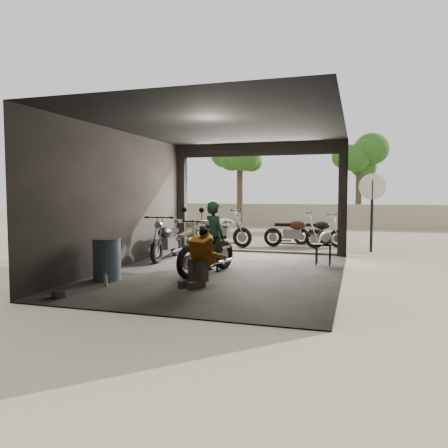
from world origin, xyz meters
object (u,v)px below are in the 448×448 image
Objects in this scene: left_bike at (167,238)px; outside_bike_c at (319,230)px; sign_post at (372,199)px; outside_bike_a at (222,228)px; outside_bike_b at (294,230)px; oil_drum at (107,260)px; main_bike at (207,246)px; rider at (214,237)px; helmet at (326,238)px; stool at (323,247)px; mechanic at (198,259)px.

left_bike is 1.07× the size of outside_bike_c.
outside_bike_a is at bearing -159.82° from sign_post.
oil_drum is (-2.81, -6.53, -0.16)m from outside_bike_b.
main_bike reaches higher than oil_drum.
left_bike is 0.94× the size of outside_bike_a.
oil_drum is at bearing -176.95° from outside_bike_a.
rider is (-1.82, -5.54, 0.24)m from outside_bike_c.
left_bike is at bearing -7.49° from rider.
sign_post reaches higher than rider.
outside_bike_b is at bearing 123.34° from helmet.
outside_bike_b reaches higher than oil_drum.
outside_bike_c is 7.98m from oil_drum.
sign_post is (3.45, 4.53, 0.79)m from rider.
main_bike is 1.05× the size of left_bike.
oil_drum is (-4.00, -3.20, -0.03)m from stool.
helmet is at bearing 76.89° from mechanic.
rider is (0.06, 0.31, 0.18)m from main_bike.
outside_bike_a is 4.64m from rider.
outside_bike_b is at bearing 109.72° from stool.
sign_post is (1.12, 2.99, 0.89)m from helmet.
outside_bike_a is 5.60× the size of helmet.
main_bike is 1.16× the size of rider.
outside_bike_a is at bearing 104.30° from outside_bike_b.
helmet is at bearing 37.77° from oil_drum.
mechanic is (1.45, -6.10, -0.09)m from outside_bike_a.
left_bike is at bearing 152.39° from main_bike.
helmet is at bearing 53.23° from main_bike.
outside_bike_c is 4.93× the size of helmet.
sign_post is at bearing 82.85° from mechanic.
main_bike is at bearing 122.88° from mechanic.
main_bike is 1.70× the size of mechanic.
sign_post is (5.18, 6.14, 1.15)m from oil_drum.
left_bike reaches higher than oil_drum.
left_bike is at bearing 90.00° from oil_drum.
left_bike is at bearing -163.08° from helmet.
outside_bike_c is at bearing 63.55° from oil_drum.
helmet is at bearing -121.70° from outside_bike_a.
outside_bike_c reaches higher than helmet.
rider reaches higher than outside_bike_a.
outside_bike_b is (2.81, 3.66, -0.01)m from left_bike.
outside_bike_a is 2.19× the size of oil_drum.
outside_bike_c is at bearing 87.69° from main_bike.
left_bike is 2.05× the size of oil_drum.
stool is (1.19, -3.33, -0.12)m from outside_bike_b.
stool is at bearing -156.89° from outside_bike_b.
left_bike is 1.62× the size of mechanic.
main_bike is at bearing -140.89° from stool.
outside_bike_b reaches higher than stool.
outside_bike_a is at bearing 77.80° from left_bike.
outside_bike_a reaches higher than left_bike.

